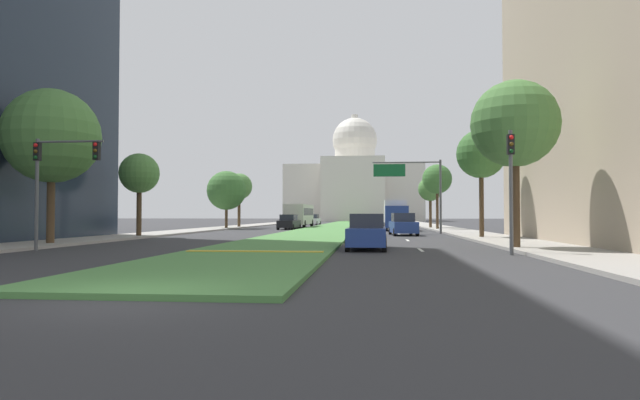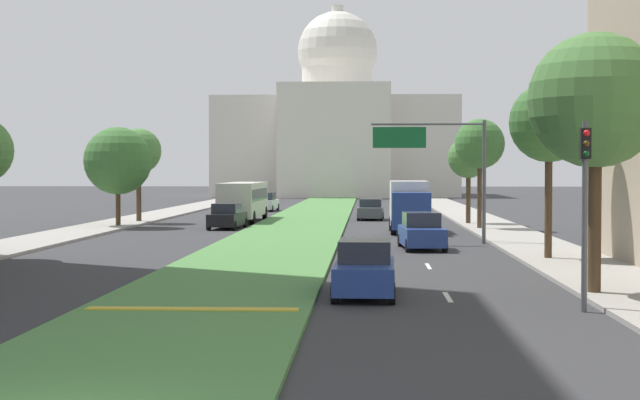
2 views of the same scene
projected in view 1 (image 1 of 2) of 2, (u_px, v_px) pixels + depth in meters
The scene contains 25 objects.
ground_plane at pixel (339, 226), 78.56m from camera, with size 301.32×301.32×0.00m, color #333335.
grass_median at pixel (336, 227), 71.75m from camera, with size 6.35×123.27×0.14m, color #4C8442.
median_curb_nose at pixel (255, 251), 22.22m from camera, with size 5.72×0.50×0.04m, color gold.
lane_dashes_right at pixel (394, 230), 58.48m from camera, with size 0.16×70.31×0.01m.
sidewalk_left at pixel (227, 228), 66.22m from camera, with size 4.00×123.27×0.15m, color #9E9991.
sidewalk_right at pixel (442, 228), 63.65m from camera, with size 4.00×123.27×0.15m, color #9E9991.
capitol_building at pixel (355, 187), 146.06m from camera, with size 35.67×30.00×29.14m.
traffic_light_near_left at pixel (54, 169), 24.75m from camera, with size 3.34×0.35×5.20m.
traffic_light_near_right at pixel (511, 175), 22.29m from camera, with size 0.28×0.35×5.20m.
overhead_guide_sign at pixel (414, 181), 47.22m from camera, with size 6.04×0.20×6.50m.
street_tree_left_near at pixel (52, 136), 29.13m from camera, with size 5.10×5.10×8.51m.
street_tree_right_near at pixel (515, 124), 25.52m from camera, with size 4.13×4.13×8.08m.
street_tree_left_mid at pixel (139, 174), 39.44m from camera, with size 2.92×2.92×6.19m.
street_tree_right_mid at pixel (481, 154), 37.18m from camera, with size 3.39×3.39×7.60m.
street_tree_left_far at pixel (226, 191), 62.86m from camera, with size 4.58×4.58×6.81m.
street_tree_right_far at pixel (437, 179), 58.63m from camera, with size 3.23×3.23×7.19m.
street_tree_left_distant at pixel (239, 187), 68.46m from camera, with size 3.34×3.34×6.96m.
street_tree_right_distant at pixel (430, 189), 64.39m from camera, with size 2.90×2.90×6.22m.
sedan_lead_stopped at pixel (367, 233), 26.02m from camera, with size 1.96×4.73×1.72m.
sedan_midblock at pixel (403, 225), 43.55m from camera, with size 2.25×4.63×1.81m.
sedan_distant at pixel (289, 222), 60.75m from camera, with size 2.16×4.72×1.69m.
sedan_far_horizon at pixel (373, 221), 72.04m from camera, with size 2.12×4.47×1.63m.
sedan_very_far at pixel (313, 220), 88.79m from camera, with size 2.10×4.68×1.76m.
box_truck_delivery at pixel (396, 215), 56.26m from camera, with size 2.40×6.40×3.20m.
city_bus at pixel (299, 214), 69.39m from camera, with size 2.62×11.00×2.95m.
Camera 1 is at (4.88, -10.05, 1.68)m, focal length 30.14 mm.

